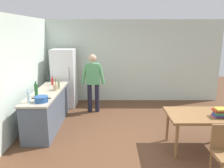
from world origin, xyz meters
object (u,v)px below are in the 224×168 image
Objects in this scene: dining_table at (202,118)px; utensil_jar at (54,87)px; bottle_sauce_red at (51,82)px; book_stack at (219,112)px; refrigerator at (63,78)px; person at (92,79)px; bottle_water_clear at (27,97)px; cooking_pot at (40,99)px; bottle_vinegar_tall at (58,84)px; bottle_wine_green at (35,90)px.

utensil_jar is (-3.21, 1.23, 0.31)m from dining_table.
bottle_sauce_red reaches higher than book_stack.
refrigerator reaches higher than person.
bottle_sauce_red is at bearing 86.55° from bottle_water_clear.
cooking_pot reaches higher than book_stack.
person is at bearing -30.23° from refrigerator.
bottle_vinegar_tall reaches higher than bottle_water_clear.
dining_table is at bearing -42.41° from person.
cooking_pot is 1.18× the size of bottle_wine_green.
refrigerator is 5.29× the size of bottle_wine_green.
refrigerator is at bearing 81.58° from bottle_sauce_red.
bottle_vinegar_tall is at bearing 68.64° from utensil_jar.
book_stack is at bearing -7.38° from cooking_pot.
cooking_pot is 0.26m from bottle_water_clear.
cooking_pot is 3.57m from book_stack.
bottle_vinegar_tall is 1.19× the size of book_stack.
person is (0.95, -0.55, 0.08)m from refrigerator.
bottle_wine_green is at bearing 119.42° from cooking_pot.
bottle_vinegar_tall is at bearing 156.60° from dining_table.
bottle_vinegar_tall is 0.94× the size of bottle_wine_green.
bottle_water_clear reaches higher than book_stack.
person is 5.31× the size of utensil_jar.
book_stack is (3.69, -1.95, -0.16)m from bottle_sauce_red.
cooking_pot is at bearing 11.31° from bottle_water_clear.
refrigerator is 4.27m from dining_table.
dining_table is 3.46m from bottle_vinegar_tall.
person reaches higher than bottle_wine_green.
bottle_wine_green reaches higher than utensil_jar.
bottle_water_clear is at bearing -121.97° from person.
bottle_sauce_red is 0.52m from bottle_vinegar_tall.
cooking_pot is (-3.28, 0.31, 0.29)m from dining_table.
cooking_pot is at bearing 172.62° from book_stack.
utensil_jar is at bearing 158.42° from book_stack.
bottle_water_clear is at bearing -108.05° from utensil_jar.
bottle_vinegar_tall is at bearing -135.96° from person.
bottle_wine_green is (-0.31, -0.48, 0.07)m from utensil_jar.
cooking_pot is 1.25× the size of bottle_vinegar_tall.
person is 6.33× the size of book_stack.
person reaches higher than book_stack.
cooking_pot is 1.50m from bottle_sauce_red.
person is 1.83m from bottle_wine_green.
book_stack is at bearing -6.17° from bottle_water_clear.
refrigerator is at bearing 93.41° from utensil_jar.
bottle_sauce_red is 0.75× the size of bottle_vinegar_tall.
bottle_sauce_red is 0.71× the size of bottle_wine_green.
bottle_wine_green is at bearing -120.50° from bottle_vinegar_tall.
bottle_wine_green is (-0.22, -1.96, 0.15)m from refrigerator.
bottle_wine_green is (-0.09, -1.06, 0.05)m from bottle_sauce_red.
dining_table is (2.35, -2.15, -0.31)m from person.
cooking_pot is 1.67× the size of bottle_sauce_red.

